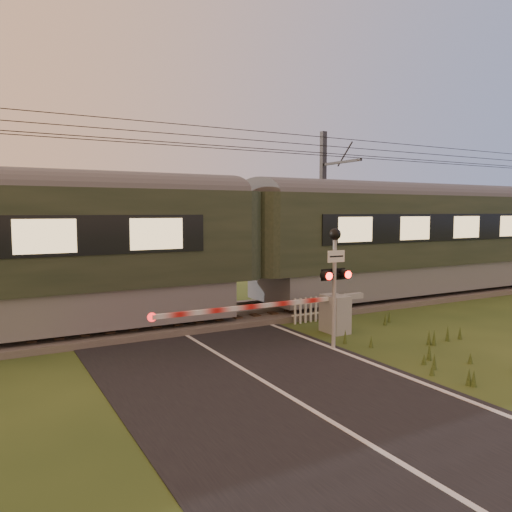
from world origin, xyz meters
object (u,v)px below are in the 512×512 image
crossing_signal (335,267)px  catenary_mast (324,211)px  train (243,243)px  picket_fence (321,308)px  boom_gate (327,313)px

crossing_signal → catenary_mast: catenary_mast is taller
train → catenary_mast: (4.95, 2.22, 1.09)m
crossing_signal → picket_fence: (1.66, 2.79, -1.69)m
picket_fence → crossing_signal: bearing=-120.7°
train → boom_gate: size_ratio=7.10×
crossing_signal → catenary_mast: 8.53m
crossing_signal → catenary_mast: bearing=55.2°
picket_fence → catenary_mast: bearing=52.7°
train → crossing_signal: (0.15, -4.69, -0.32)m
train → catenary_mast: 5.53m
train → boom_gate: train is taller
boom_gate → train: bearing=106.2°
boom_gate → picket_fence: (0.84, 1.43, -0.20)m
picket_fence → train: bearing=133.6°
boom_gate → picket_fence: boom_gate is taller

